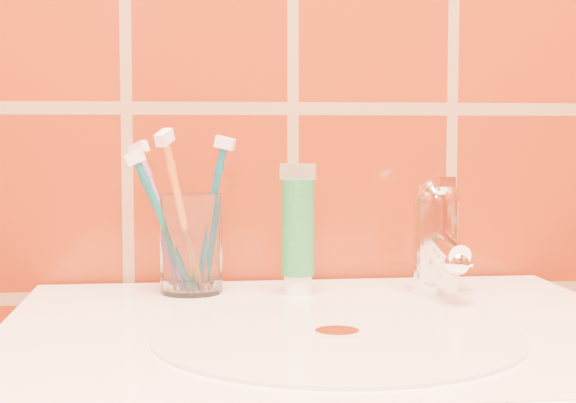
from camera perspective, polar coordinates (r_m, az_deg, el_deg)
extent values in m
cylinder|color=silver|center=(0.72, 3.20, -8.61)|extent=(0.30, 0.30, 0.00)
cylinder|color=white|center=(0.72, 3.20, -8.46)|extent=(0.04, 0.04, 0.00)
cylinder|color=white|center=(0.91, -6.27, -2.72)|extent=(0.08, 0.08, 0.10)
cylinder|color=white|center=(0.90, 0.64, -5.40)|extent=(0.03, 0.03, 0.02)
cylinder|color=#1A6D34|center=(0.90, 0.64, -1.69)|extent=(0.03, 0.03, 0.10)
cube|color=beige|center=(0.89, 0.65, 1.95)|extent=(0.04, 0.00, 0.02)
cylinder|color=white|center=(0.92, 9.53, -2.92)|extent=(0.05, 0.05, 0.09)
sphere|color=white|center=(0.91, 9.57, 0.03)|extent=(0.05, 0.05, 0.05)
cylinder|color=white|center=(0.88, 10.23, -2.75)|extent=(0.02, 0.09, 0.03)
cube|color=white|center=(0.90, 9.80, 1.11)|extent=(0.02, 0.06, 0.01)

